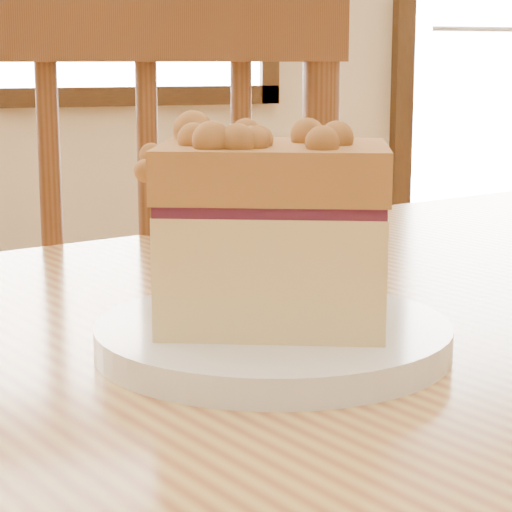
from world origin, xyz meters
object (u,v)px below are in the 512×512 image
(plate, at_px, (273,338))
(cake_slice, at_px, (273,228))
(cafe_chair_main, at_px, (132,412))
(cafe_table_main, at_px, (449,465))

(plate, bearing_deg, cake_slice, 95.66)
(cafe_chair_main, bearing_deg, cafe_table_main, 101.99)
(cafe_chair_main, bearing_deg, cake_slice, 90.49)
(cafe_chair_main, xyz_separation_m, plate, (-0.04, -0.58, 0.25))
(plate, distance_m, cake_slice, 0.07)
(cafe_table_main, distance_m, plate, 0.15)
(cafe_table_main, bearing_deg, cake_slice, 157.06)
(cake_slice, bearing_deg, plate, -60.24)
(cake_slice, bearing_deg, cafe_chair_main, 110.12)
(plate, bearing_deg, cafe_chair_main, 86.03)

